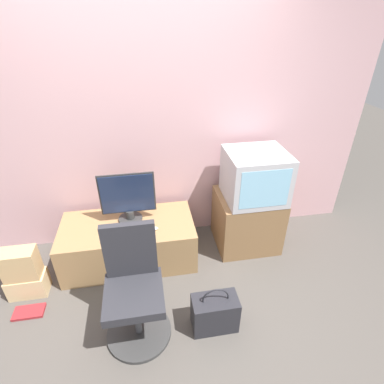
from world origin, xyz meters
name	(u,v)px	position (x,y,z in m)	size (l,w,h in m)	color
ground_plane	(163,339)	(0.00, 0.00, 0.00)	(12.00, 12.00, 0.00)	#4C4742
wall_back	(143,117)	(0.00, 1.32, 1.30)	(4.40, 0.05, 2.60)	#CC9EA3
desk	(129,242)	(-0.24, 0.92, 0.21)	(1.23, 0.61, 0.43)	#937047
side_stand	(247,220)	(0.96, 0.97, 0.29)	(0.61, 0.54, 0.58)	olive
main_monitor	(128,198)	(-0.20, 0.99, 0.67)	(0.50, 0.22, 0.49)	#2D2D2D
keyboard	(131,232)	(-0.20, 0.78, 0.43)	(0.30, 0.12, 0.01)	silver
mouse	(155,228)	(0.02, 0.79, 0.44)	(0.06, 0.04, 0.03)	silver
crt_tv	(255,176)	(0.98, 0.94, 0.81)	(0.55, 0.51, 0.47)	#B7B7BC
office_chair	(134,293)	(-0.18, 0.13, 0.40)	(0.49, 0.49, 0.92)	#333333
cardboard_box_lower	(28,284)	(-1.11, 0.64, 0.10)	(0.31, 0.18, 0.20)	#D1B27F
cardboard_box_upper	(20,264)	(-1.11, 0.64, 0.34)	(0.28, 0.17, 0.27)	tan
handbag	(215,313)	(0.41, 0.04, 0.15)	(0.35, 0.19, 0.41)	#232328
book	(29,312)	(-1.07, 0.41, 0.01)	(0.24, 0.13, 0.02)	maroon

